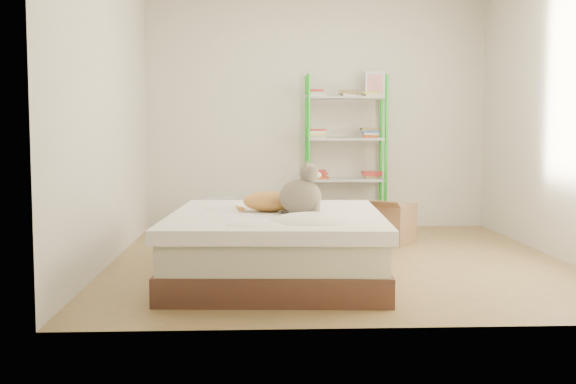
{
  "coord_description": "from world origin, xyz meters",
  "views": [
    {
      "loc": [
        -0.7,
        -6.02,
        1.11
      ],
      "look_at": [
        -0.44,
        -0.43,
        0.62
      ],
      "focal_mm": 45.0,
      "sensor_mm": 36.0,
      "label": 1
    }
  ],
  "objects": [
    {
      "name": "orange_cat",
      "position": [
        -0.58,
        -0.65,
        0.59
      ],
      "size": [
        0.52,
        0.34,
        0.2
      ],
      "primitive_type": null,
      "rotation": [
        0.0,
        0.0,
        -0.16
      ],
      "color": "#D18A44",
      "rests_on": "bed"
    },
    {
      "name": "cardboard_box",
      "position": [
        0.56,
        0.94,
        0.19
      ],
      "size": [
        0.69,
        0.73,
        0.44
      ],
      "rotation": [
        0.0,
        0.0,
        -0.59
      ],
      "color": "#846246",
      "rests_on": "ground"
    },
    {
      "name": "white_bin",
      "position": [
        -1.09,
        1.62,
        0.19
      ],
      "size": [
        0.41,
        0.38,
        0.38
      ],
      "rotation": [
        0.0,
        0.0,
        -0.32
      ],
      "color": "silver",
      "rests_on": "ground"
    },
    {
      "name": "bed",
      "position": [
        -0.54,
        -0.73,
        0.25
      ],
      "size": [
        1.65,
        2.02,
        0.49
      ],
      "rotation": [
        0.0,
        0.0,
        -0.06
      ],
      "color": "brown",
      "rests_on": "ground"
    },
    {
      "name": "grey_cat",
      "position": [
        -0.37,
        -0.83,
        0.68
      ],
      "size": [
        0.38,
        0.34,
        0.38
      ],
      "primitive_type": null,
      "rotation": [
        0.0,
        0.0,
        1.36
      ],
      "color": "gray",
      "rests_on": "bed"
    },
    {
      "name": "room",
      "position": [
        0.0,
        0.0,
        1.3
      ],
      "size": [
        3.81,
        4.21,
        2.61
      ],
      "color": "#9C7A49",
      "rests_on": "ground"
    },
    {
      "name": "shelf_unit",
      "position": [
        0.31,
        1.88,
        0.89
      ],
      "size": [
        0.88,
        0.36,
        1.74
      ],
      "color": "green",
      "rests_on": "ground"
    }
  ]
}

